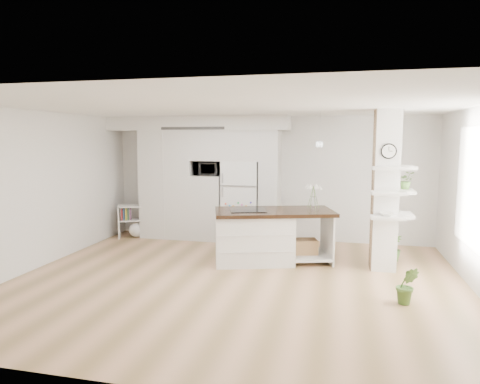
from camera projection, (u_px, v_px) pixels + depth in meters
The scene contains 13 objects.
floor at pixel (236, 281), 6.70m from camera, with size 7.00×6.00×0.01m, color tan.
room at pixel (236, 163), 6.47m from camera, with size 7.04×6.04×2.72m.
cabinet_wall at pixel (201, 171), 9.42m from camera, with size 4.00×0.71×2.70m.
refrigerator at pixel (242, 201), 9.30m from camera, with size 0.78×0.69×1.75m.
column at pixel (391, 191), 7.09m from camera, with size 0.69×0.90×2.70m.
pendant_light at pixel (352, 146), 6.20m from camera, with size 0.12×0.12×0.10m, color white.
kitchen_island at pixel (260, 235), 7.71m from camera, with size 2.30×1.57×1.52m.
bookshelf at pixel (134, 223), 9.68m from camera, with size 0.71×0.58×0.73m.
floor_plant_a at pixel (407, 285), 5.74m from camera, with size 0.29×0.23×0.52m, color #46712D.
floor_plant_b at pixel (393, 247), 7.81m from camera, with size 0.28×0.28×0.50m, color #46712D.
microwave at pixel (208, 169), 9.33m from camera, with size 0.54×0.37×0.30m, color #2D2D2D.
shelf_plant at pixel (406, 180), 7.17m from camera, with size 0.27×0.23×0.30m, color #46712D.
decor_bowl at pixel (387, 214), 6.92m from camera, with size 0.22×0.22×0.05m, color white.
Camera 1 is at (1.54, -6.29, 2.21)m, focal length 32.00 mm.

